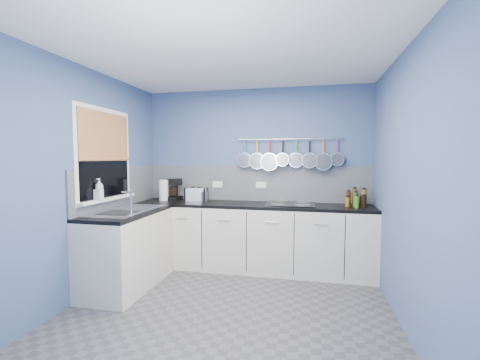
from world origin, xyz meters
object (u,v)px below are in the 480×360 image
at_px(soap_bottle_a, 99,189).
at_px(toaster, 196,194).
at_px(coffee_maker, 174,189).
at_px(paper_towel, 164,190).
at_px(hob, 291,204).
at_px(soap_bottle_b, 99,192).
at_px(canister, 204,196).

height_order(soap_bottle_a, toaster, soap_bottle_a).
bearing_deg(coffee_maker, toaster, 14.66).
bearing_deg(coffee_maker, paper_towel, -137.17).
relative_size(coffee_maker, hob, 0.50).
xyz_separation_m(coffee_maker, toaster, (0.34, 0.02, -0.06)).
xyz_separation_m(soap_bottle_a, soap_bottle_b, (0.00, -0.01, -0.03)).
bearing_deg(canister, paper_towel, -172.13).
height_order(coffee_maker, hob, coffee_maker).
xyz_separation_m(soap_bottle_a, coffee_maker, (0.37, 1.18, -0.11)).
bearing_deg(soap_bottle_a, canister, 54.87).
distance_m(coffee_maker, hob, 1.71).
distance_m(toaster, canister, 0.13).
relative_size(paper_towel, hob, 0.47).
bearing_deg(toaster, soap_bottle_b, -137.15).
relative_size(soap_bottle_b, coffee_maker, 0.54).
xyz_separation_m(soap_bottle_b, coffee_maker, (0.37, 1.20, -0.08)).
relative_size(soap_bottle_a, coffee_maker, 0.76).
bearing_deg(soap_bottle_b, hob, 29.02).
distance_m(coffee_maker, toaster, 0.34).
relative_size(toaster, hob, 0.46).
bearing_deg(soap_bottle_a, hob, 28.71).
bearing_deg(canister, soap_bottle_a, -125.13).
bearing_deg(paper_towel, canister, 7.87).
bearing_deg(hob, paper_towel, -179.09).
bearing_deg(soap_bottle_a, coffee_maker, 72.78).
bearing_deg(coffee_maker, soap_bottle_a, -96.73).
distance_m(canister, hob, 1.24).
height_order(coffee_maker, canister, coffee_maker).
relative_size(soap_bottle_a, toaster, 0.82).
xyz_separation_m(soap_bottle_a, paper_towel, (0.24, 1.10, -0.12)).
height_order(toaster, hob, toaster).
bearing_deg(canister, soap_bottle_b, -124.80).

